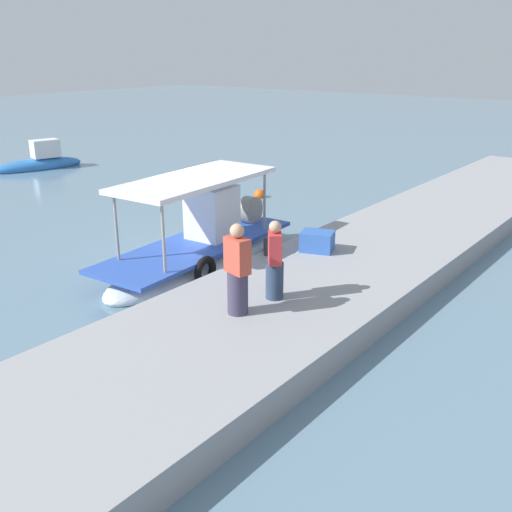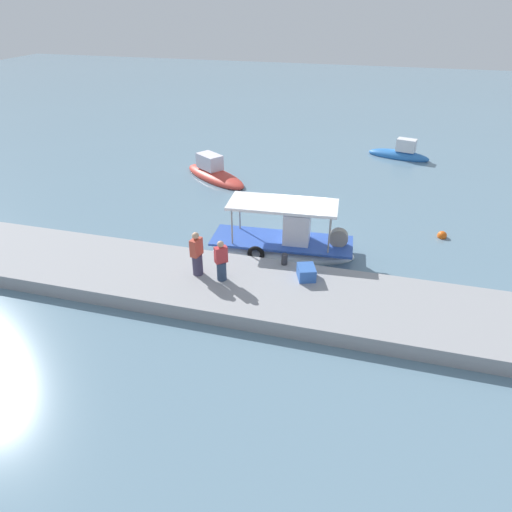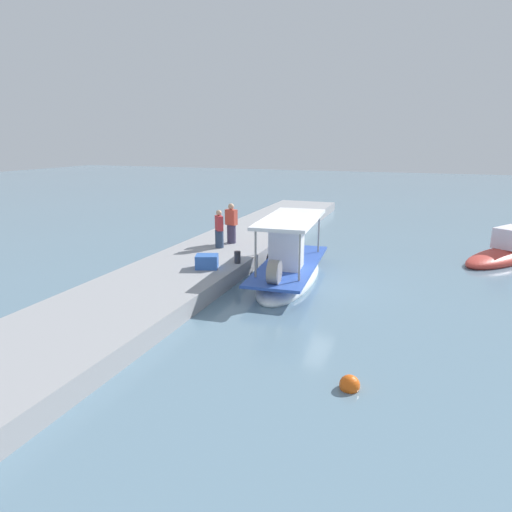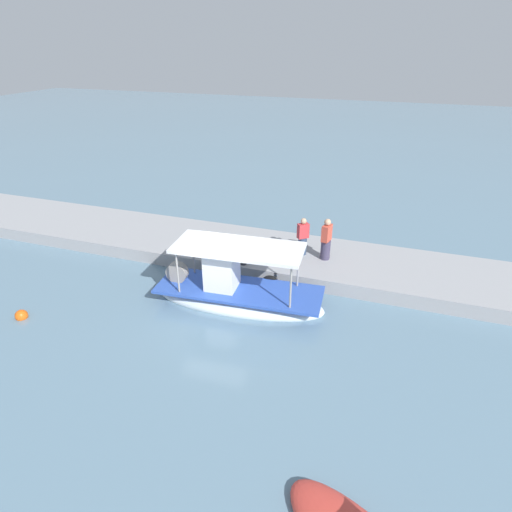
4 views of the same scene
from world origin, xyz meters
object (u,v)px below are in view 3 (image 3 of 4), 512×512
fisherman_by_crate (231,225)px  marker_buoy (350,385)px  main_fishing_boat (289,269)px  cargo_crate (207,262)px  moored_boat_near (505,254)px  fisherman_near_bollard (219,231)px  mooring_bollard (237,257)px

fisherman_by_crate → marker_buoy: bearing=35.7°
main_fishing_boat → cargo_crate: 3.07m
cargo_crate → moored_boat_near: (-7.55, 10.71, -0.55)m
fisherman_near_bollard → moored_boat_near: fisherman_near_bollard is taller
fisherman_by_crate → moored_boat_near: size_ratio=0.34×
fisherman_near_bollard → mooring_bollard: bearing=39.7°
main_fishing_boat → moored_boat_near: main_fishing_boat is taller
main_fishing_boat → fisherman_by_crate: bearing=-127.2°
main_fishing_boat → fisherman_near_bollard: (-1.63, -3.61, 0.89)m
marker_buoy → moored_boat_near: (-12.99, 4.65, 0.18)m
fisherman_by_crate → marker_buoy: (9.52, 6.85, -1.30)m
fisherman_by_crate → mooring_bollard: 3.49m
fisherman_near_bollard → mooring_bollard: 2.71m
main_fishing_boat → fisherman_near_bollard: size_ratio=3.97×
fisherman_by_crate → moored_boat_near: bearing=106.8°
main_fishing_boat → fisherman_by_crate: fisherman_by_crate is taller
cargo_crate → marker_buoy: (5.44, 6.05, -0.74)m
fisherman_near_bollard → fisherman_by_crate: fisherman_by_crate is taller
marker_buoy → fisherman_by_crate: bearing=-144.3°
mooring_bollard → moored_boat_near: 11.90m
fisherman_near_bollard → fisherman_by_crate: (-1.01, 0.13, 0.07)m
fisherman_near_bollard → moored_boat_near: bearing=111.1°
mooring_bollard → cargo_crate: 1.27m
mooring_bollard → cargo_crate: size_ratio=0.58×
main_fishing_boat → mooring_bollard: main_fishing_boat is taller
marker_buoy → moored_boat_near: moored_boat_near is taller
main_fishing_boat → marker_buoy: main_fishing_boat is taller
main_fishing_boat → fisherman_near_bollard: 4.06m
moored_boat_near → main_fishing_boat: bearing=-52.7°
moored_boat_near → fisherman_near_bollard: bearing=-68.9°
fisherman_near_bollard → marker_buoy: (8.51, 6.98, -1.23)m
fisherman_near_bollard → fisherman_by_crate: size_ratio=0.91×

